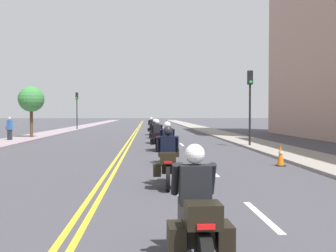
% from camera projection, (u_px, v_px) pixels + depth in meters
% --- Properties ---
extents(ground_plane, '(264.00, 264.00, 0.00)m').
position_uv_depth(ground_plane, '(137.00, 130.00, 47.51)').
color(ground_plane, '#403F47').
extents(sidewalk_left, '(2.68, 144.00, 0.12)m').
position_uv_depth(sidewalk_left, '(66.00, 130.00, 47.09)').
color(sidewalk_left, gray).
rests_on(sidewalk_left, ground).
extents(sidewalk_right, '(2.68, 144.00, 0.12)m').
position_uv_depth(sidewalk_right, '(206.00, 130.00, 47.93)').
color(sidewalk_right, gray).
rests_on(sidewalk_right, ground).
extents(centreline_yellow_inner, '(0.12, 132.00, 0.01)m').
position_uv_depth(centreline_yellow_inner, '(136.00, 130.00, 47.50)').
color(centreline_yellow_inner, yellow).
rests_on(centreline_yellow_inner, ground).
extents(centreline_yellow_outer, '(0.12, 132.00, 0.01)m').
position_uv_depth(centreline_yellow_outer, '(138.00, 130.00, 47.52)').
color(centreline_yellow_outer, yellow).
rests_on(centreline_yellow_outer, ground).
extents(lane_dashes_white, '(0.14, 56.40, 0.01)m').
position_uv_depth(lane_dashes_white, '(178.00, 141.00, 28.72)').
color(lane_dashes_white, silver).
rests_on(lane_dashes_white, ground).
extents(motorcycle_0, '(0.77, 2.14, 1.57)m').
position_uv_depth(motorcycle_0, '(196.00, 218.00, 5.14)').
color(motorcycle_0, black).
rests_on(motorcycle_0, ground).
extents(motorcycle_1, '(0.78, 2.17, 1.62)m').
position_uv_depth(motorcycle_1, '(168.00, 162.00, 10.84)').
color(motorcycle_1, black).
rests_on(motorcycle_1, ground).
extents(motorcycle_2, '(0.78, 2.22, 1.65)m').
position_uv_depth(motorcycle_2, '(168.00, 147.00, 15.68)').
color(motorcycle_2, black).
rests_on(motorcycle_2, ground).
extents(motorcycle_3, '(0.76, 2.25, 1.66)m').
position_uv_depth(motorcycle_3, '(157.00, 138.00, 21.42)').
color(motorcycle_3, black).
rests_on(motorcycle_3, ground).
extents(motorcycle_4, '(0.76, 2.17, 1.63)m').
position_uv_depth(motorcycle_4, '(155.00, 133.00, 26.72)').
color(motorcycle_4, black).
rests_on(motorcycle_4, ground).
extents(motorcycle_5, '(0.77, 2.08, 1.58)m').
position_uv_depth(motorcycle_5, '(154.00, 130.00, 32.45)').
color(motorcycle_5, black).
rests_on(motorcycle_5, ground).
extents(motorcycle_6, '(0.78, 2.25, 1.64)m').
position_uv_depth(motorcycle_6, '(151.00, 128.00, 37.51)').
color(motorcycle_6, black).
rests_on(motorcycle_6, ground).
extents(traffic_cone_0, '(0.33, 0.33, 0.81)m').
position_uv_depth(traffic_cone_0, '(281.00, 155.00, 15.18)').
color(traffic_cone_0, black).
rests_on(traffic_cone_0, ground).
extents(traffic_light_near, '(0.28, 0.38, 4.45)m').
position_uv_depth(traffic_light_near, '(250.00, 94.00, 23.66)').
color(traffic_light_near, black).
rests_on(traffic_light_near, ground).
extents(traffic_light_far, '(0.28, 0.38, 4.50)m').
position_uv_depth(traffic_light_far, '(77.00, 104.00, 48.80)').
color(traffic_light_far, black).
rests_on(traffic_light_far, ground).
extents(pedestrian_0, '(0.50, 0.35, 1.72)m').
position_uv_depth(pedestrian_0, '(10.00, 129.00, 28.47)').
color(pedestrian_0, '#252B30').
rests_on(pedestrian_0, ground).
extents(street_tree_0, '(2.01, 2.01, 4.11)m').
position_uv_depth(street_tree_0, '(31.00, 99.00, 31.88)').
color(street_tree_0, '#4B3624').
rests_on(street_tree_0, ground).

